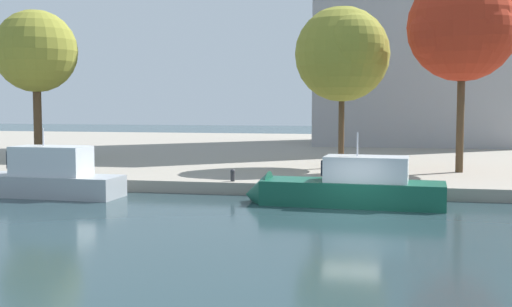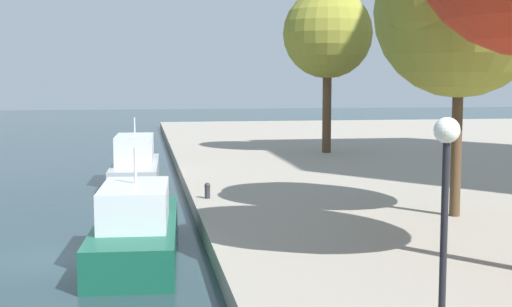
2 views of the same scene
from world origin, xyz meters
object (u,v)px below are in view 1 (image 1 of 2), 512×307
object	(u,v)px
tree_2	(342,50)
tree_1	(35,52)
tree_3	(463,28)
mooring_bollard_0	(233,175)
motor_yacht_0	(33,182)
motor_yacht_1	(342,192)

from	to	relation	value
tree_2	tree_1	bearing A→B (deg)	177.08
tree_1	tree_3	bearing A→B (deg)	-5.18
mooring_bollard_0	tree_3	xyz separation A→B (m)	(12.51, 6.97, 8.37)
motor_yacht_0	mooring_bollard_0	world-z (taller)	motor_yacht_0
tree_1	tree_3	xyz separation A→B (m)	(29.73, -2.70, 0.78)
motor_yacht_1	mooring_bollard_0	distance (m)	6.73
motor_yacht_0	tree_1	xyz separation A→B (m)	(-7.11, 12.72, 7.85)
mooring_bollard_0	motor_yacht_1	bearing A→B (deg)	-25.14
motor_yacht_1	tree_1	distance (m)	27.63
mooring_bollard_0	motor_yacht_0	bearing A→B (deg)	-163.20
motor_yacht_1	motor_yacht_0	bearing A→B (deg)	3.99
motor_yacht_0	motor_yacht_1	bearing A→B (deg)	-177.15
motor_yacht_0	tree_2	bearing A→B (deg)	-140.85
motor_yacht_1	tree_1	size ratio (longest dim) A/B	0.88
tree_1	tree_2	bearing A→B (deg)	-2.92
tree_3	motor_yacht_0	bearing A→B (deg)	-156.10
motor_yacht_1	tree_3	world-z (taller)	tree_3
motor_yacht_1	tree_1	world-z (taller)	tree_1
tree_1	tree_2	xyz separation A→B (m)	(22.47, -1.14, -0.29)
tree_2	motor_yacht_1	bearing A→B (deg)	-85.80
tree_2	tree_3	world-z (taller)	tree_3
tree_1	tree_2	world-z (taller)	tree_1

